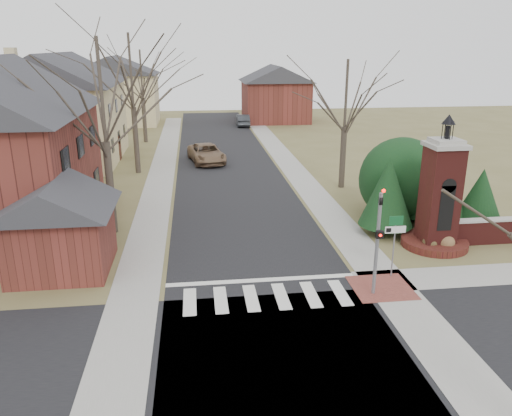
{
  "coord_description": "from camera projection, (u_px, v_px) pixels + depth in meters",
  "views": [
    {
      "loc": [
        -2.59,
        -16.6,
        9.5
      ],
      "look_at": [
        0.24,
        6.0,
        2.01
      ],
      "focal_mm": 35.0,
      "sensor_mm": 36.0,
      "label": 1
    }
  ],
  "objects": [
    {
      "name": "evergreen_mid",
      "position": [
        438.0,
        178.0,
        27.07
      ],
      "size": [
        3.4,
        3.4,
        4.7
      ],
      "color": "#473D33",
      "rests_on": "ground"
    },
    {
      "name": "traffic_signal_pole",
      "position": [
        378.0,
        233.0,
        19.15
      ],
      "size": [
        0.28,
        0.41,
        4.5
      ],
      "color": "slate",
      "rests_on": "ground"
    },
    {
      "name": "house_distant_left",
      "position": [
        115.0,
        89.0,
        61.41
      ],
      "size": [
        10.8,
        8.8,
        8.53
      ],
      "color": "beige",
      "rests_on": "ground"
    },
    {
      "name": "house_distant_right",
      "position": [
        275.0,
        92.0,
        63.96
      ],
      "size": [
        8.8,
        8.8,
        7.3
      ],
      "color": "maroon",
      "rests_on": "ground"
    },
    {
      "name": "sidewalk_left",
      "position": [
        162.0,
        172.0,
        39.04
      ],
      "size": [
        2.0,
        60.0,
        0.02
      ],
      "primitive_type": "cube",
      "color": "gray",
      "rests_on": "ground"
    },
    {
      "name": "bare_tree_0",
      "position": [
        100.0,
        83.0,
        24.17
      ],
      "size": [
        8.05,
        8.05,
        11.15
      ],
      "color": "#473D33",
      "rests_on": "ground"
    },
    {
      "name": "evergreen_far",
      "position": [
        481.0,
        194.0,
        26.58
      ],
      "size": [
        2.4,
        2.4,
        3.3
      ],
      "color": "#473D33",
      "rests_on": "ground"
    },
    {
      "name": "distant_car",
      "position": [
        243.0,
        120.0,
        60.8
      ],
      "size": [
        1.58,
        4.29,
        1.4
      ],
      "primitive_type": "imported",
      "rotation": [
        0.0,
        0.0,
        3.12
      ],
      "color": "#2F3337",
      "rests_on": "ground"
    },
    {
      "name": "pickup_truck",
      "position": [
        207.0,
        153.0,
        41.96
      ],
      "size": [
        3.41,
        5.84,
        1.53
      ],
      "primitive_type": "imported",
      "rotation": [
        0.0,
        0.0,
        0.17
      ],
      "color": "brown",
      "rests_on": "ground"
    },
    {
      "name": "garage_left",
      "position": [
        59.0,
        222.0,
        21.44
      ],
      "size": [
        4.8,
        4.8,
        4.29
      ],
      "color": "maroon",
      "rests_on": "ground"
    },
    {
      "name": "evergreen_near",
      "position": [
        388.0,
        191.0,
        25.65
      ],
      "size": [
        2.8,
        2.8,
        4.1
      ],
      "color": "#473D33",
      "rests_on": "ground"
    },
    {
      "name": "dry_shrub_right",
      "position": [
        446.0,
        242.0,
        24.06
      ],
      "size": [
        0.82,
        0.82,
        0.82
      ],
      "primitive_type": "sphere",
      "color": "brown",
      "rests_on": "ground"
    },
    {
      "name": "bare_tree_3",
      "position": [
        347.0,
        89.0,
        32.79
      ],
      "size": [
        7.0,
        7.0,
        9.7
      ],
      "color": "#473D33",
      "rests_on": "ground"
    },
    {
      "name": "sidewalk_right_main",
      "position": [
        292.0,
        168.0,
        40.26
      ],
      "size": [
        2.0,
        60.0,
        0.02
      ],
      "primitive_type": "cube",
      "color": "gray",
      "rests_on": "ground"
    },
    {
      "name": "brick_gate_monument",
      "position": [
        439.0,
        204.0,
        24.01
      ],
      "size": [
        3.2,
        3.2,
        6.47
      ],
      "color": "#541B18",
      "rests_on": "ground"
    },
    {
      "name": "crosswalk_zone",
      "position": [
        266.0,
        297.0,
        19.67
      ],
      "size": [
        8.0,
        2.2,
        0.02
      ],
      "primitive_type": "cube",
      "color": "silver",
      "rests_on": "ground"
    },
    {
      "name": "main_street",
      "position": [
        228.0,
        170.0,
        39.65
      ],
      "size": [
        8.0,
        70.0,
        0.01
      ],
      "primitive_type": "cube",
      "color": "black",
      "rests_on": "ground"
    },
    {
      "name": "cross_street",
      "position": [
        283.0,
        354.0,
        16.09
      ],
      "size": [
        120.0,
        8.0,
        0.01
      ],
      "primitive_type": "cube",
      "color": "black",
      "rests_on": "ground"
    },
    {
      "name": "house_stucco_left",
      "position": [
        60.0,
        106.0,
        41.33
      ],
      "size": [
        9.8,
        12.8,
        9.28
      ],
      "color": "beige",
      "rests_on": "ground"
    },
    {
      "name": "bare_tree_1",
      "position": [
        130.0,
        65.0,
        36.32
      ],
      "size": [
        8.4,
        8.4,
        11.64
      ],
      "color": "#473D33",
      "rests_on": "ground"
    },
    {
      "name": "evergreen_mass",
      "position": [
        402.0,
        176.0,
        28.18
      ],
      "size": [
        4.8,
        4.8,
        4.8
      ],
      "primitive_type": "sphere",
      "color": "black",
      "rests_on": "ground"
    },
    {
      "name": "ground",
      "position": [
        269.0,
        307.0,
        18.92
      ],
      "size": [
        120.0,
        120.0,
        0.0
      ],
      "primitive_type": "plane",
      "color": "brown",
      "rests_on": "ground"
    },
    {
      "name": "curb_apron",
      "position": [
        381.0,
        288.0,
        20.42
      ],
      "size": [
        2.4,
        2.4,
        0.02
      ],
      "primitive_type": "cube",
      "color": "brown",
      "rests_on": "ground"
    },
    {
      "name": "bare_tree_2",
      "position": [
        141.0,
        71.0,
        48.83
      ],
      "size": [
        7.35,
        7.35,
        10.19
      ],
      "color": "#473D33",
      "rests_on": "ground"
    },
    {
      "name": "sign_post",
      "position": [
        395.0,
        234.0,
        20.84
      ],
      "size": [
        0.9,
        0.07,
        2.75
      ],
      "color": "slate",
      "rests_on": "ground"
    },
    {
      "name": "dry_shrub_left",
      "position": [
        431.0,
        242.0,
        24.14
      ],
      "size": [
        0.78,
        0.78,
        0.78
      ],
      "primitive_type": "sphere",
      "color": "brown",
      "rests_on": "ground"
    },
    {
      "name": "stop_bar",
      "position": [
        261.0,
        280.0,
        21.08
      ],
      "size": [
        8.0,
        0.35,
        0.02
      ],
      "primitive_type": "cube",
      "color": "silver",
      "rests_on": "ground"
    }
  ]
}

